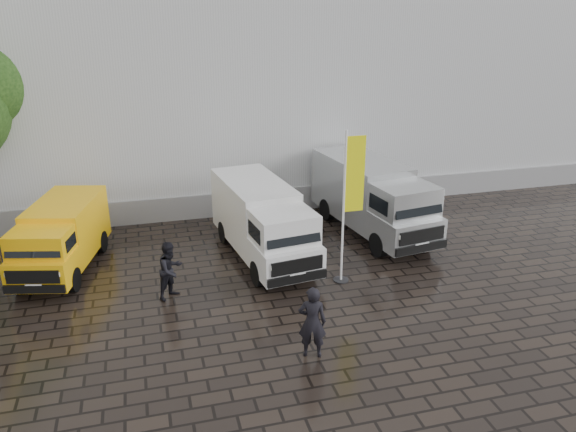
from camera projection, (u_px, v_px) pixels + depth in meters
name	position (u px, v px, depth m)	size (l,w,h in m)	color
ground	(350.00, 298.00, 16.98)	(120.00, 120.00, 0.00)	black
exhibition_hall	(281.00, 50.00, 29.76)	(44.00, 16.00, 12.00)	silver
hall_plinth	(328.00, 195.00, 24.46)	(44.00, 0.15, 1.00)	gray
van_yellow	(61.00, 239.00, 18.42)	(1.83, 4.75, 2.19)	#FEB80D
van_white	(263.00, 224.00, 19.23)	(1.96, 5.89, 2.55)	white
van_silver	(372.00, 199.00, 21.37)	(2.10, 6.29, 2.73)	#B7BABC
flagpole	(349.00, 200.00, 17.12)	(0.88, 0.50, 4.91)	black
wheelie_bin	(411.00, 191.00, 25.01)	(0.58, 0.58, 0.97)	black
person_front	(312.00, 322.00, 13.90)	(0.70, 0.46, 1.93)	black
person_tent	(171.00, 270.00, 16.75)	(0.87, 0.68, 1.79)	black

